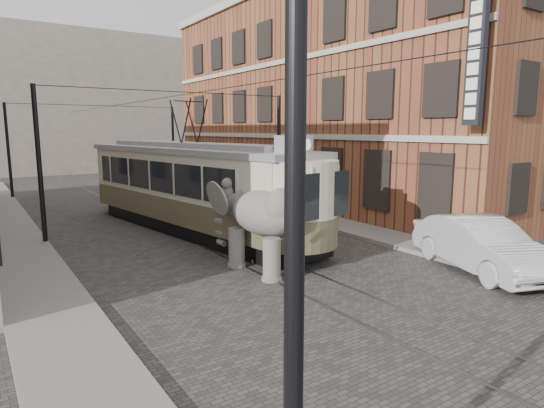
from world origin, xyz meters
TOP-DOWN VIEW (x-y plane):
  - ground at (0.00, 0.00)m, footprint 120.00×120.00m
  - tram_rails at (0.00, 0.00)m, footprint 1.54×80.00m
  - sidewalk_right at (6.00, 0.00)m, footprint 2.00×60.00m
  - sidewalk_left at (-6.50, 0.00)m, footprint 2.00×60.00m
  - brick_building at (11.00, 9.00)m, footprint 8.00×26.00m
  - distant_block at (0.00, 40.00)m, footprint 28.00×10.00m
  - catenary at (-0.20, 5.00)m, footprint 11.00×30.20m
  - tram at (0.05, 5.13)m, footprint 4.90×14.30m
  - elephant at (-0.35, -1.34)m, footprint 2.97×4.81m
  - parked_car at (5.18, -5.09)m, footprint 3.42×5.38m

SIDE VIEW (x-z plane):
  - ground at x=0.00m, z-range 0.00..0.00m
  - tram_rails at x=0.00m, z-range 0.00..0.02m
  - sidewalk_right at x=6.00m, z-range 0.00..0.15m
  - sidewalk_left at x=-6.50m, z-range 0.00..0.15m
  - parked_car at x=5.18m, z-range 0.00..1.67m
  - elephant at x=-0.35m, z-range 0.00..2.81m
  - tram at x=0.05m, z-range 0.00..5.57m
  - catenary at x=-0.20m, z-range 0.00..6.00m
  - brick_building at x=11.00m, z-range 0.00..12.00m
  - distant_block at x=0.00m, z-range 0.00..14.00m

